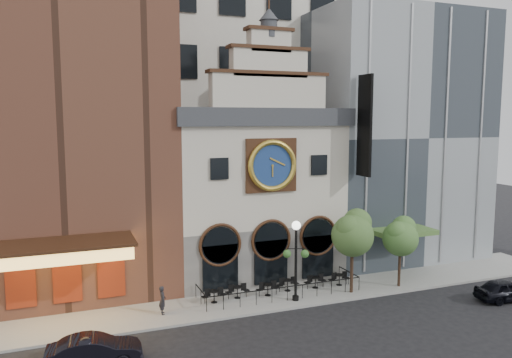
{
  "coord_description": "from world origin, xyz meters",
  "views": [
    {
      "loc": [
        -12.83,
        -26.58,
        11.63
      ],
      "look_at": [
        -0.29,
        6.0,
        7.41
      ],
      "focal_mm": 35.0,
      "sensor_mm": 36.0,
      "label": 1
    }
  ],
  "objects_px": {
    "pedestrian": "(162,300)",
    "car_left": "(95,351)",
    "bistro_5": "(339,279)",
    "bistro_3": "(288,284)",
    "bistro_1": "(237,291)",
    "bistro_4": "(315,281)",
    "bistro_2": "(268,289)",
    "lamppost": "(296,252)",
    "tree_left": "(353,232)",
    "tree_right": "(401,235)",
    "bistro_0": "(214,295)",
    "car_right": "(506,290)"
  },
  "relations": [
    {
      "from": "pedestrian",
      "to": "car_left",
      "type": "bearing_deg",
      "value": 142.03
    },
    {
      "from": "bistro_5",
      "to": "bistro_3",
      "type": "bearing_deg",
      "value": 176.39
    },
    {
      "from": "bistro_1",
      "to": "pedestrian",
      "type": "bearing_deg",
      "value": -169.93
    },
    {
      "from": "bistro_1",
      "to": "pedestrian",
      "type": "xyz_separation_m",
      "value": [
        -4.98,
        -0.88,
        0.38
      ]
    },
    {
      "from": "bistro_1",
      "to": "bistro_4",
      "type": "bearing_deg",
      "value": -0.8
    },
    {
      "from": "bistro_2",
      "to": "lamppost",
      "type": "height_order",
      "value": "lamppost"
    },
    {
      "from": "tree_left",
      "to": "bistro_2",
      "type": "bearing_deg",
      "value": 165.76
    },
    {
      "from": "lamppost",
      "to": "tree_right",
      "type": "relative_size",
      "value": 1.06
    },
    {
      "from": "bistro_2",
      "to": "tree_right",
      "type": "distance_m",
      "value": 9.82
    },
    {
      "from": "bistro_0",
      "to": "bistro_3",
      "type": "height_order",
      "value": "same"
    },
    {
      "from": "bistro_0",
      "to": "bistro_3",
      "type": "relative_size",
      "value": 1.0
    },
    {
      "from": "bistro_2",
      "to": "tree_left",
      "type": "xyz_separation_m",
      "value": [
        5.48,
        -1.39,
        3.62
      ]
    },
    {
      "from": "car_left",
      "to": "tree_right",
      "type": "height_order",
      "value": "tree_right"
    },
    {
      "from": "bistro_4",
      "to": "bistro_3",
      "type": "bearing_deg",
      "value": 175.8
    },
    {
      "from": "car_left",
      "to": "tree_left",
      "type": "xyz_separation_m",
      "value": [
        16.57,
        4.02,
        3.51
      ]
    },
    {
      "from": "lamppost",
      "to": "tree_right",
      "type": "bearing_deg",
      "value": 20.73
    },
    {
      "from": "bistro_1",
      "to": "bistro_3",
      "type": "bearing_deg",
      "value": 1.11
    },
    {
      "from": "lamppost",
      "to": "car_left",
      "type": "bearing_deg",
      "value": -140.79
    },
    {
      "from": "bistro_5",
      "to": "pedestrian",
      "type": "xyz_separation_m",
      "value": [
        -12.39,
        -0.71,
        0.38
      ]
    },
    {
      "from": "pedestrian",
      "to": "tree_left",
      "type": "xyz_separation_m",
      "value": [
        12.47,
        -0.76,
        3.23
      ]
    },
    {
      "from": "bistro_0",
      "to": "tree_left",
      "type": "relative_size",
      "value": 0.28
    },
    {
      "from": "bistro_3",
      "to": "pedestrian",
      "type": "height_order",
      "value": "pedestrian"
    },
    {
      "from": "bistro_3",
      "to": "pedestrian",
      "type": "relative_size",
      "value": 0.93
    },
    {
      "from": "bistro_4",
      "to": "tree_left",
      "type": "bearing_deg",
      "value": -39.55
    },
    {
      "from": "pedestrian",
      "to": "bistro_4",
      "type": "bearing_deg",
      "value": -82.98
    },
    {
      "from": "bistro_1",
      "to": "bistro_5",
      "type": "distance_m",
      "value": 7.41
    },
    {
      "from": "bistro_2",
      "to": "tree_right",
      "type": "bearing_deg",
      "value": -9.35
    },
    {
      "from": "bistro_1",
      "to": "car_right",
      "type": "height_order",
      "value": "car_right"
    },
    {
      "from": "car_left",
      "to": "lamppost",
      "type": "distance_m",
      "value": 13.3
    },
    {
      "from": "tree_right",
      "to": "bistro_4",
      "type": "bearing_deg",
      "value": 163.23
    },
    {
      "from": "bistro_3",
      "to": "tree_right",
      "type": "height_order",
      "value": "tree_right"
    },
    {
      "from": "tree_left",
      "to": "bistro_1",
      "type": "bearing_deg",
      "value": 167.6
    },
    {
      "from": "bistro_3",
      "to": "pedestrian",
      "type": "xyz_separation_m",
      "value": [
        -8.56,
        -0.95,
        0.38
      ]
    },
    {
      "from": "bistro_5",
      "to": "pedestrian",
      "type": "height_order",
      "value": "pedestrian"
    },
    {
      "from": "bistro_1",
      "to": "tree_right",
      "type": "height_order",
      "value": "tree_right"
    },
    {
      "from": "bistro_0",
      "to": "car_left",
      "type": "distance_m",
      "value": 9.25
    },
    {
      "from": "bistro_4",
      "to": "bistro_5",
      "type": "height_order",
      "value": "same"
    },
    {
      "from": "bistro_0",
      "to": "bistro_2",
      "type": "relative_size",
      "value": 1.0
    },
    {
      "from": "pedestrian",
      "to": "tree_left",
      "type": "relative_size",
      "value": 0.3
    },
    {
      "from": "bistro_4",
      "to": "pedestrian",
      "type": "distance_m",
      "value": 10.61
    },
    {
      "from": "bistro_3",
      "to": "car_left",
      "type": "relative_size",
      "value": 0.36
    },
    {
      "from": "bistro_5",
      "to": "car_right",
      "type": "distance_m",
      "value": 10.64
    },
    {
      "from": "lamppost",
      "to": "bistro_1",
      "type": "bearing_deg",
      "value": 174.68
    },
    {
      "from": "bistro_3",
      "to": "bistro_5",
      "type": "bearing_deg",
      "value": -3.61
    },
    {
      "from": "tree_left",
      "to": "lamppost",
      "type": "bearing_deg",
      "value": -179.57
    },
    {
      "from": "bistro_4",
      "to": "tree_left",
      "type": "xyz_separation_m",
      "value": [
        1.9,
        -1.57,
        3.62
      ]
    },
    {
      "from": "bistro_2",
      "to": "bistro_5",
      "type": "relative_size",
      "value": 1.0
    },
    {
      "from": "bistro_4",
      "to": "car_left",
      "type": "relative_size",
      "value": 0.36
    },
    {
      "from": "bistro_4",
      "to": "tree_right",
      "type": "distance_m",
      "value": 6.63
    },
    {
      "from": "bistro_3",
      "to": "car_right",
      "type": "distance_m",
      "value": 14.06
    }
  ]
}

